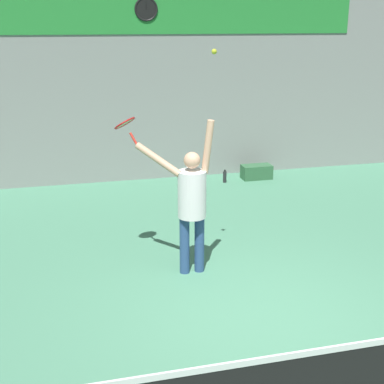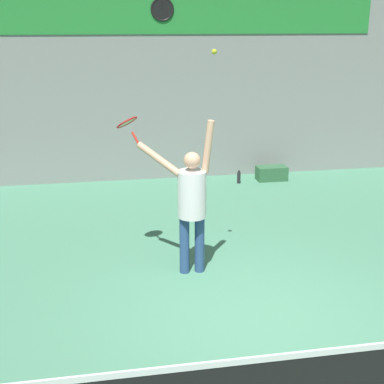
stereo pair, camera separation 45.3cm
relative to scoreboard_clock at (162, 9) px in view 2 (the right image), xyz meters
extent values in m
plane|color=#4C8C6B|center=(0.38, -6.04, -3.43)|extent=(18.00, 18.00, 0.00)
cube|color=gray|center=(0.38, 0.08, -0.93)|extent=(18.00, 0.10, 5.00)
cube|color=#288C38|center=(0.38, 0.02, 0.00)|extent=(7.96, 0.02, 0.93)
cylinder|color=black|center=(0.00, 0.00, 0.00)|extent=(0.42, 0.02, 0.42)
torus|color=black|center=(0.00, 0.00, 0.00)|extent=(0.46, 0.04, 0.46)
cube|color=black|center=(0.00, -0.01, 0.07)|extent=(0.02, 0.01, 0.17)
cube|color=white|center=(0.38, -7.80, -2.50)|extent=(7.03, 0.02, 0.05)
cylinder|color=#2D4C7F|center=(-0.32, -4.49, -3.04)|extent=(0.13, 0.13, 0.79)
cylinder|color=#2D4C7F|center=(-0.12, -4.49, -3.04)|extent=(0.13, 0.13, 0.79)
cylinder|color=white|center=(-0.22, -4.49, -2.33)|extent=(0.37, 0.37, 0.62)
sphere|color=#D8A884|center=(-0.22, -4.49, -1.89)|extent=(0.21, 0.21, 0.21)
cylinder|color=#D8A884|center=(-0.02, -4.51, -1.72)|extent=(0.19, 0.18, 0.69)
cylinder|color=#D8A884|center=(-0.62, -4.30, -1.90)|extent=(0.56, 0.48, 0.40)
cylinder|color=red|center=(-0.89, -4.08, -1.66)|extent=(0.12, 0.10, 0.17)
torus|color=red|center=(-0.99, -4.00, -1.47)|extent=(0.39, 0.40, 0.18)
cylinder|color=beige|center=(-0.99, -4.00, -1.47)|extent=(0.33, 0.34, 0.14)
sphere|color=#CCDB2D|center=(0.04, -4.54, -0.56)|extent=(0.06, 0.06, 0.06)
cylinder|color=#262628|center=(1.46, -0.61, -3.31)|extent=(0.07, 0.07, 0.23)
cylinder|color=black|center=(1.46, -0.61, -3.18)|extent=(0.04, 0.04, 0.04)
cube|color=#33663F|center=(2.20, -0.51, -3.28)|extent=(0.63, 0.33, 0.30)
camera|label=1|loc=(-1.81, -10.80, -0.22)|focal=50.00mm
camera|label=2|loc=(-1.37, -10.90, -0.22)|focal=50.00mm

